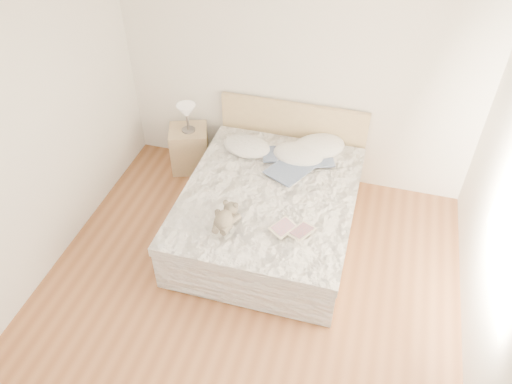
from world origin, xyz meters
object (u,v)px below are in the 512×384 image
bed (271,208)px  table_lamp (187,113)px  childrens_book (292,230)px  photo_book (244,144)px  nightstand (190,149)px  teddy_bear (224,225)px

bed → table_lamp: bearing=147.7°
bed → childrens_book: 0.74m
photo_book → childrens_book: 1.43m
childrens_book → photo_book: bearing=155.4°
nightstand → teddy_bear: teddy_bear is taller
bed → photo_book: (-0.48, 0.60, 0.32)m
table_lamp → photo_book: (0.74, -0.17, -0.18)m
table_lamp → bed: bearing=-32.3°
nightstand → table_lamp: 0.53m
nightstand → table_lamp: (0.02, -0.01, 0.53)m
nightstand → photo_book: bearing=-13.4°
photo_book → table_lamp: bearing=132.8°
photo_book → bed: bearing=-85.9°
bed → photo_book: bed is taller
nightstand → teddy_bear: 1.80m
nightstand → teddy_bear: bearing=-57.1°
bed → table_lamp: size_ratio=6.15×
photo_book → teddy_bear: teddy_bear is taller
bed → teddy_bear: 0.82m
photo_book → childrens_book: same height
bed → childrens_book: bed is taller
bed → table_lamp: (-1.21, 0.77, 0.50)m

